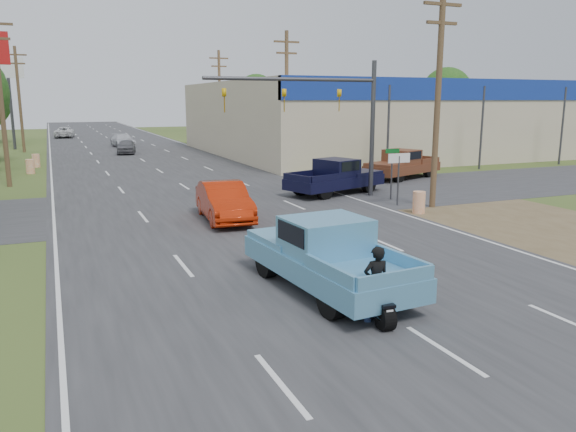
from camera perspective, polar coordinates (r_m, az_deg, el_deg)
name	(u,v)px	position (r m, az deg, el deg)	size (l,w,h in m)	color
ground	(444,351)	(12.20, 15.54, -13.07)	(200.00, 200.00, 0.00)	#35461C
main_road	(143,160)	(49.34, -14.56, 5.51)	(15.00, 180.00, 0.02)	#2D2D30
cross_road	(211,203)	(27.95, -7.83, 1.27)	(120.00, 10.00, 0.02)	#2D2D30
dirt_verge	(502,216)	(26.40, 20.95, -0.03)	(8.00, 18.00, 0.01)	brown
big_box_store	(451,116)	(62.31, 16.23, 9.69)	(50.00, 28.10, 6.60)	#B7A88C
utility_pole_1	(438,93)	(27.20, 15.00, 11.95)	(2.00, 0.28, 10.00)	#4C3823
utility_pole_2	(287,96)	(42.90, -0.14, 12.11)	(2.00, 0.28, 10.00)	#4C3823
utility_pole_3	(220,97)	(59.91, -6.95, 11.92)	(2.00, 0.28, 10.00)	#4C3823
utility_pole_5	(0,95)	(36.66, -27.19, 10.92)	(2.00, 0.28, 10.00)	#4C3823
utility_pole_6	(19,97)	(60.63, -25.64, 10.87)	(2.00, 0.28, 10.00)	#4C3823
tree_3	(447,93)	(100.14, 15.80, 11.96)	(8.40, 8.40, 10.40)	#422D19
tree_5	(256,95)	(110.01, -3.23, 12.15)	(7.98, 7.98, 9.88)	#422D19
barrel_0	(419,202)	(25.90, 13.16, 1.35)	(0.56, 0.56, 1.00)	orange
barrel_1	(338,178)	(33.24, 5.12, 3.85)	(0.56, 0.56, 1.00)	orange
barrel_2	(30,167)	(42.84, -24.71, 4.59)	(0.56, 0.56, 1.00)	orange
barrel_3	(36,161)	(46.81, -24.23, 5.15)	(0.56, 0.56, 1.00)	orange
pole_sign_left_far	(8,78)	(64.70, -26.55, 12.42)	(3.00, 0.35, 9.20)	#3F3F44
lane_sign	(399,166)	(27.43, 11.19, 4.96)	(1.20, 0.08, 2.52)	#3F3F44
street_name_sign	(392,168)	(29.04, 10.50, 4.77)	(0.80, 0.08, 2.61)	#3F3F44
signal_mast	(327,104)	(28.64, 3.97, 11.25)	(9.12, 0.40, 7.00)	#3F3F44
red_convertible	(224,202)	(23.85, -6.50, 1.44)	(1.70, 4.87, 1.61)	#B02208
motorcycle	(376,304)	(13.18, 8.92, -8.87)	(0.58, 1.89, 0.96)	black
rider	(376,286)	(13.06, 8.91, -7.07)	(0.62, 0.41, 1.70)	black
blue_pickup	(325,253)	(15.11, 3.77, -3.79)	(2.74, 6.08, 1.96)	black
navy_pickup	(337,176)	(30.65, 4.98, 4.05)	(6.12, 3.90, 1.90)	black
brown_pickup	(401,164)	(37.18, 11.43, 5.19)	(6.07, 4.07, 1.88)	black
distant_car_grey	(126,147)	(55.61, -16.11, 6.79)	(1.61, 4.00, 1.36)	#5B5B60
distant_car_silver	(123,140)	(63.79, -16.43, 7.37)	(1.98, 4.87, 1.41)	silver
distant_car_white	(64,132)	(82.27, -21.76, 7.89)	(2.36, 5.11, 1.42)	silver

